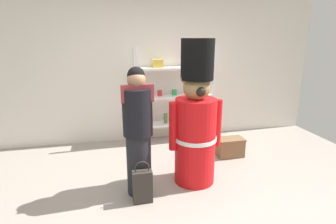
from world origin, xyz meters
TOP-DOWN VIEW (x-y plane):
  - ground_plane at (0.00, 0.00)m, footprint 6.40×6.40m
  - back_wall at (0.00, 2.20)m, footprint 6.40×0.12m
  - merchandise_shelf at (0.41, 1.98)m, footprint 1.43×0.35m
  - teddy_bear_guard at (0.29, 0.41)m, footprint 0.70×0.55m
  - person_shopper at (-0.46, 0.29)m, footprint 0.37×0.35m
  - shopping_bag at (-0.45, 0.07)m, footprint 0.23×0.11m
  - display_crate at (1.10, 1.02)m, footprint 0.43×0.26m

SIDE VIEW (x-z plane):
  - ground_plane at x=0.00m, z-range 0.00..0.00m
  - display_crate at x=1.10m, z-range 0.00..0.30m
  - shopping_bag at x=-0.45m, z-range -0.05..0.47m
  - person_shopper at x=-0.46m, z-range 0.02..1.58m
  - teddy_bear_guard at x=0.29m, z-range -0.11..1.75m
  - merchandise_shelf at x=0.41m, z-range 0.01..1.72m
  - back_wall at x=0.00m, z-range 0.00..2.60m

